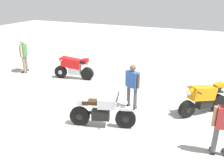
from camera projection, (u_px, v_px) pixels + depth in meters
ground_plane at (87, 102)px, 9.08m from camera, size 40.00×40.00×0.00m
motorcycle_red_sportbike at (73, 67)px, 11.25m from camera, size 1.95×0.75×1.14m
motorcycle_silver_cruiser at (102, 112)px, 7.28m from camera, size 2.03×0.85×1.09m
motorcycle_orange_sportbike at (204, 98)px, 8.02m from camera, size 1.48×1.55×1.14m
person_in_blue_shirt at (132, 84)px, 8.33m from camera, size 0.63×0.44×1.64m
person_in_green_shirt at (24, 54)px, 12.04m from camera, size 0.46×0.64×1.72m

